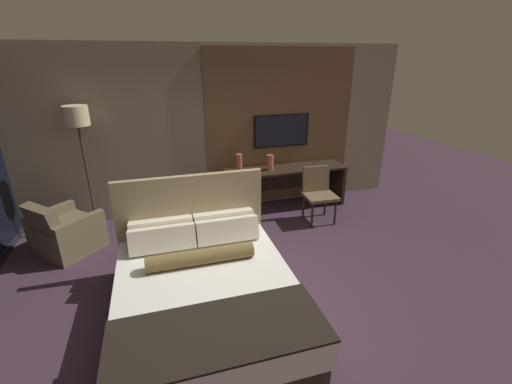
% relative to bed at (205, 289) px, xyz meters
% --- Properties ---
extents(ground_plane, '(16.00, 16.00, 0.00)m').
position_rel_bed_xyz_m(ground_plane, '(0.47, 0.17, -0.32)').
color(ground_plane, '#3D2838').
extents(wall_back_tv_panel, '(7.20, 0.09, 2.80)m').
position_rel_bed_xyz_m(wall_back_tv_panel, '(0.68, 2.76, 1.08)').
color(wall_back_tv_panel, gray).
rests_on(wall_back_tv_panel, ground_plane).
extents(bed, '(1.81, 2.22, 1.26)m').
position_rel_bed_xyz_m(bed, '(0.00, 0.00, 0.00)').
color(bed, '#33281E').
rests_on(bed, ground_plane).
extents(desk, '(2.18, 0.56, 0.74)m').
position_rel_bed_xyz_m(desk, '(1.83, 2.46, 0.20)').
color(desk, '#2D2319').
rests_on(desk, ground_plane).
extents(tv, '(1.02, 0.04, 0.57)m').
position_rel_bed_xyz_m(tv, '(1.83, 2.69, 1.04)').
color(tv, black).
extents(desk_chair, '(0.53, 0.52, 0.90)m').
position_rel_bed_xyz_m(desk_chair, '(2.16, 1.78, 0.22)').
color(desk_chair, brown).
rests_on(desk_chair, ground_plane).
extents(armchair_by_window, '(1.06, 1.06, 0.79)m').
position_rel_bed_xyz_m(armchair_by_window, '(-1.69, 1.86, -0.05)').
color(armchair_by_window, brown).
rests_on(armchair_by_window, ground_plane).
extents(floor_lamp, '(0.34, 0.34, 1.95)m').
position_rel_bed_xyz_m(floor_lamp, '(-1.38, 2.42, 1.33)').
color(floor_lamp, '#282623').
rests_on(floor_lamp, ground_plane).
extents(vase_tall, '(0.11, 0.11, 0.31)m').
position_rel_bed_xyz_m(vase_tall, '(0.98, 2.45, 0.58)').
color(vase_tall, '#B2563D').
rests_on(vase_tall, desk).
extents(vase_short, '(0.12, 0.12, 0.27)m').
position_rel_bed_xyz_m(vase_short, '(1.53, 2.41, 0.55)').
color(vase_short, '#B2563D').
rests_on(vase_short, desk).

